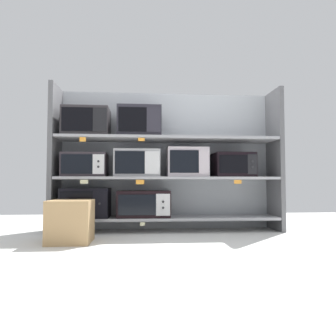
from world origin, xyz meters
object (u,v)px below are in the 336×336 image
microwave_0 (86,203)px  microwave_7 (139,122)px  microwave_1 (144,204)px  microwave_4 (187,163)px  microwave_6 (87,123)px  microwave_5 (233,165)px  shipping_carton (71,221)px  microwave_2 (85,165)px  microwave_3 (137,163)px

microwave_0 → microwave_7: 1.06m
microwave_1 → microwave_4: bearing=0.0°
microwave_6 → microwave_7: (0.58, 0.00, 0.01)m
microwave_5 → microwave_6: bearing=-180.0°
microwave_5 → shipping_carton: bearing=-159.9°
microwave_4 → shipping_carton: size_ratio=1.19×
microwave_0 → microwave_2: microwave_2 is taller
microwave_5 → microwave_6: microwave_6 is taller
microwave_2 → microwave_5: bearing=0.0°
shipping_carton → microwave_1: bearing=43.0°
microwave_0 → shipping_carton: (-0.03, -0.61, -0.13)m
shipping_carton → microwave_6: bearing=87.9°
microwave_0 → microwave_6: microwave_6 is taller
microwave_1 → microwave_2: microwave_2 is taller
microwave_4 → microwave_7: bearing=-180.0°
microwave_0 → microwave_7: size_ratio=1.05×
microwave_5 → microwave_7: 1.17m
microwave_2 → microwave_1: bearing=0.0°
microwave_3 → shipping_carton: bearing=-133.6°
microwave_0 → shipping_carton: size_ratio=1.33×
microwave_3 → microwave_1: bearing=0.1°
microwave_0 → microwave_6: bearing=179.5°
microwave_0 → microwave_4: (1.11, 0.00, 0.45)m
microwave_3 → microwave_7: size_ratio=1.04×
microwave_4 → microwave_5: bearing=0.0°
microwave_2 → microwave_0: bearing=-0.0°
microwave_6 → microwave_7: bearing=0.0°
microwave_1 → microwave_3: size_ratio=1.15×
microwave_4 → microwave_3: bearing=-180.0°
microwave_1 → microwave_7: bearing=-180.0°
microwave_0 → microwave_5: microwave_5 is taller
microwave_1 → microwave_3: bearing=-179.9°
microwave_2 → microwave_7: microwave_7 is taller
microwave_2 → shipping_carton: 0.82m
microwave_3 → microwave_7: (0.02, 0.00, 0.46)m
microwave_3 → shipping_carton: microwave_3 is taller
microwave_1 → microwave_7: size_ratio=1.20×
microwave_0 → microwave_1: size_ratio=0.87×
microwave_1 → microwave_5: 1.10m
microwave_4 → microwave_6: size_ratio=0.91×
microwave_2 → microwave_6: 0.47m
microwave_5 → microwave_7: microwave_7 is taller
microwave_4 → microwave_6: bearing=-180.0°
microwave_3 → microwave_7: microwave_7 is taller
microwave_0 → microwave_3: size_ratio=1.01×
microwave_2 → microwave_3: (0.57, 0.00, 0.02)m
microwave_2 → microwave_7: 0.76m
microwave_0 → microwave_2: bearing=180.0°
microwave_1 → microwave_7: (-0.05, -0.00, 0.91)m
microwave_0 → microwave_4: bearing=0.0°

